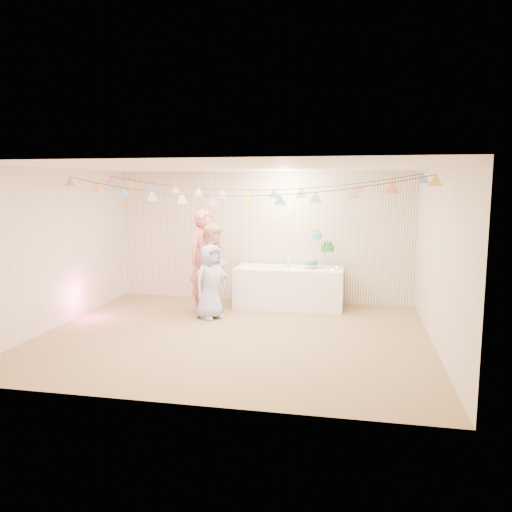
% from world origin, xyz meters
% --- Properties ---
extents(floor, '(6.00, 6.00, 0.00)m').
position_xyz_m(floor, '(0.00, 0.00, 0.00)').
color(floor, olive).
rests_on(floor, ground).
extents(ceiling, '(6.00, 6.00, 0.00)m').
position_xyz_m(ceiling, '(0.00, 0.00, 2.60)').
color(ceiling, white).
rests_on(ceiling, ground).
extents(back_wall, '(6.00, 6.00, 0.00)m').
position_xyz_m(back_wall, '(0.00, 2.50, 1.30)').
color(back_wall, white).
rests_on(back_wall, ground).
extents(front_wall, '(6.00, 6.00, 0.00)m').
position_xyz_m(front_wall, '(0.00, -2.50, 1.30)').
color(front_wall, white).
rests_on(front_wall, ground).
extents(left_wall, '(5.00, 5.00, 0.00)m').
position_xyz_m(left_wall, '(-3.00, 0.00, 1.30)').
color(left_wall, white).
rests_on(left_wall, ground).
extents(right_wall, '(5.00, 5.00, 0.00)m').
position_xyz_m(right_wall, '(3.00, 0.00, 1.30)').
color(right_wall, white).
rests_on(right_wall, ground).
extents(table, '(2.05, 0.82, 0.77)m').
position_xyz_m(table, '(0.60, 2.01, 0.38)').
color(table, white).
rests_on(table, floor).
extents(cake_stand, '(0.62, 0.37, 0.70)m').
position_xyz_m(cake_stand, '(1.15, 2.06, 1.10)').
color(cake_stand, silver).
rests_on(cake_stand, table).
extents(cake_bottom, '(0.31, 0.31, 0.15)m').
position_xyz_m(cake_bottom, '(1.00, 2.00, 0.84)').
color(cake_bottom, teal).
rests_on(cake_bottom, cake_stand).
extents(cake_middle, '(0.27, 0.27, 0.22)m').
position_xyz_m(cake_middle, '(1.33, 2.15, 1.11)').
color(cake_middle, '#1D8538').
rests_on(cake_middle, cake_stand).
extents(cake_top_tier, '(0.25, 0.25, 0.19)m').
position_xyz_m(cake_top_tier, '(1.09, 2.03, 1.38)').
color(cake_top_tier, '#4ACDEA').
rests_on(cake_top_tier, cake_stand).
extents(platter, '(0.32, 0.32, 0.02)m').
position_xyz_m(platter, '(-0.02, 1.96, 0.76)').
color(platter, white).
rests_on(platter, table).
extents(posy, '(0.14, 0.14, 0.16)m').
position_xyz_m(posy, '(0.58, 2.06, 0.83)').
color(posy, white).
rests_on(posy, table).
extents(person_adult_a, '(0.79, 0.82, 1.89)m').
position_xyz_m(person_adult_a, '(-0.86, 1.37, 0.95)').
color(person_adult_a, '#C66769').
rests_on(person_adult_a, floor).
extents(person_adult_b, '(0.79, 0.92, 1.65)m').
position_xyz_m(person_adult_b, '(-0.63, 1.15, 0.83)').
color(person_adult_b, '#D9AC86').
rests_on(person_adult_b, floor).
extents(person_child, '(0.71, 0.77, 1.31)m').
position_xyz_m(person_child, '(-0.63, 0.92, 0.66)').
color(person_child, '#9BACDC').
rests_on(person_child, floor).
extents(bunting_back, '(5.60, 1.10, 0.40)m').
position_xyz_m(bunting_back, '(0.00, 1.10, 2.35)').
color(bunting_back, pink).
rests_on(bunting_back, ceiling).
extents(bunting_front, '(5.60, 0.90, 0.36)m').
position_xyz_m(bunting_front, '(0.00, -0.20, 2.32)').
color(bunting_front, '#72A5E5').
rests_on(bunting_front, ceiling).
extents(tealight_0, '(0.04, 0.04, 0.03)m').
position_xyz_m(tealight_0, '(-0.20, 1.86, 0.78)').
color(tealight_0, '#FFD88C').
rests_on(tealight_0, table).
extents(tealight_1, '(0.04, 0.04, 0.03)m').
position_xyz_m(tealight_1, '(0.25, 2.19, 0.78)').
color(tealight_1, '#FFD88C').
rests_on(tealight_1, table).
extents(tealight_2, '(0.04, 0.04, 0.03)m').
position_xyz_m(tealight_2, '(0.70, 1.79, 0.78)').
color(tealight_2, '#FFD88C').
rests_on(tealight_2, table).
extents(tealight_3, '(0.04, 0.04, 0.03)m').
position_xyz_m(tealight_3, '(0.95, 2.23, 0.78)').
color(tealight_3, '#FFD88C').
rests_on(tealight_3, table).
extents(tealight_4, '(0.04, 0.04, 0.03)m').
position_xyz_m(tealight_4, '(1.42, 1.83, 0.78)').
color(tealight_4, '#FFD88C').
rests_on(tealight_4, table).
extents(tealight_5, '(0.04, 0.04, 0.03)m').
position_xyz_m(tealight_5, '(1.50, 2.16, 0.78)').
color(tealight_5, '#FFD88C').
rests_on(tealight_5, table).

